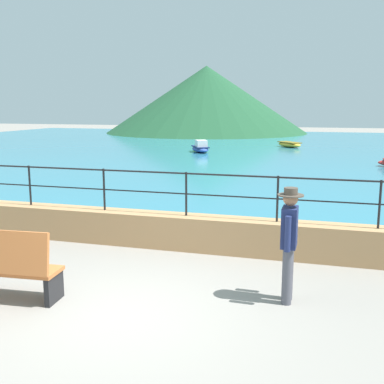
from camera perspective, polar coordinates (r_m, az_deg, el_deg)
The scene contains 9 objects.
ground_plane at distance 7.04m, azimuth -8.56°, elevation -14.21°, with size 120.00×120.00×0.00m, color gray.
promenade_wall at distance 9.74m, azimuth -0.70°, elevation -4.86°, with size 20.00×0.56×0.70m, color tan.
railing at distance 9.53m, azimuth -0.71°, elevation 0.80°, with size 18.44×0.04×0.90m.
lake_water at distance 31.87m, azimuth 11.32°, elevation 5.04°, with size 64.00×44.32×0.06m, color teal.
hill_main at distance 50.95m, azimuth 1.76°, elevation 11.11°, with size 21.43×21.43×7.03m, color #1E4C2D.
bench_main at distance 7.71m, azimuth -22.09°, elevation -8.18°, with size 1.74×0.69×1.13m.
person_walking at distance 7.12m, azimuth 11.67°, elevation -5.61°, with size 0.38×0.57×1.75m.
boat_0 at distance 33.60m, azimuth 11.72°, elevation 5.68°, with size 2.16×2.34×0.36m.
boat_2 at distance 29.35m, azimuth 1.03°, elevation 5.38°, with size 1.88×2.45×0.76m.
Camera 1 is at (2.75, -5.78, 2.92)m, focal length 44.02 mm.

